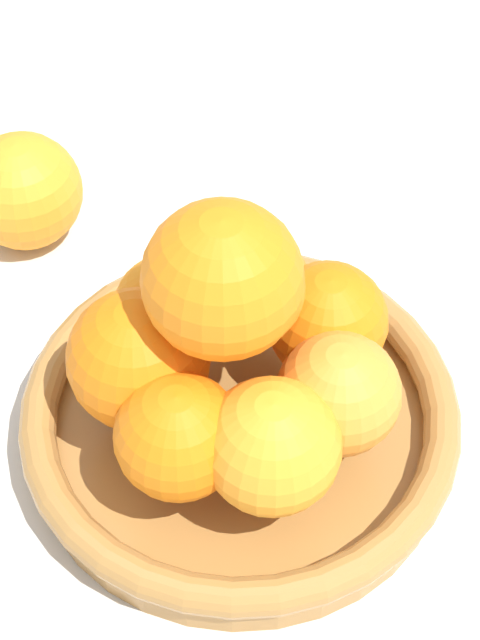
{
  "coord_description": "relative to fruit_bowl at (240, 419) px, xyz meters",
  "views": [
    {
      "loc": [
        0.08,
        -0.35,
        0.54
      ],
      "look_at": [
        0.0,
        0.0,
        0.11
      ],
      "focal_mm": 60.0,
      "sensor_mm": 36.0,
      "label": 1
    }
  ],
  "objects": [
    {
      "name": "orange_pile",
      "position": [
        -0.0,
        -0.0,
        0.07
      ],
      "size": [
        0.18,
        0.18,
        0.14
      ],
      "color": "orange",
      "rests_on": "fruit_bowl"
    },
    {
      "name": "stray_orange",
      "position": [
        -0.18,
        0.14,
        0.02
      ],
      "size": [
        0.08,
        0.08,
        0.08
      ],
      "primitive_type": "sphere",
      "color": "orange",
      "rests_on": "ground_plane"
    },
    {
      "name": "ground_plane",
      "position": [
        0.0,
        0.0,
        -0.02
      ],
      "size": [
        4.0,
        4.0,
        0.0
      ],
      "primitive_type": "plane",
      "color": "beige"
    },
    {
      "name": "fruit_bowl",
      "position": [
        0.0,
        0.0,
        0.0
      ],
      "size": [
        0.26,
        0.26,
        0.04
      ],
      "color": "#A57238",
      "rests_on": "ground_plane"
    }
  ]
}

